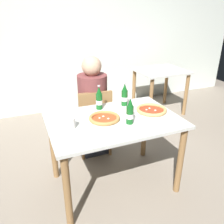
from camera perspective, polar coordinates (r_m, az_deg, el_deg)
name	(u,v)px	position (r m, az deg, el deg)	size (l,w,h in m)	color
ground_plane	(114,183)	(2.54, 0.45, -17.15)	(8.00, 8.00, 0.00)	gray
back_wall_tiled	(62,34)	(4.04, -12.31, 18.33)	(7.00, 0.10, 2.60)	silver
dining_table_main	(114,130)	(2.17, 0.50, -4.46)	(1.20, 0.80, 0.75)	silver
chair_behind_table	(94,119)	(2.75, -4.44, -1.62)	(0.44, 0.44, 0.85)	olive
diner_seated	(93,109)	(2.76, -4.69, 0.73)	(0.34, 0.34, 1.21)	#2D3342
dining_table_background	(160,79)	(4.01, 11.87, 7.98)	(0.80, 0.70, 0.75)	silver
pizza_margherita_near	(104,119)	(2.08, -1.91, -1.64)	(0.31, 0.31, 0.04)	white
pizza_marinara_far	(151,110)	(2.28, 9.73, 0.43)	(0.32, 0.32, 0.04)	white
beer_bottle_left	(125,96)	(2.39, 3.13, 4.02)	(0.07, 0.07, 0.25)	#14591E
beer_bottle_center	(130,113)	(2.00, 4.47, -0.13)	(0.07, 0.07, 0.25)	#14591E
beer_bottle_right	(99,99)	(2.30, -3.21, 3.20)	(0.07, 0.07, 0.25)	#14591E
napkin_with_cutlery	(61,118)	(2.19, -12.43, -1.43)	(0.19, 0.19, 0.01)	white
paper_cup	(71,123)	(1.97, -10.10, -2.69)	(0.07, 0.07, 0.10)	white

